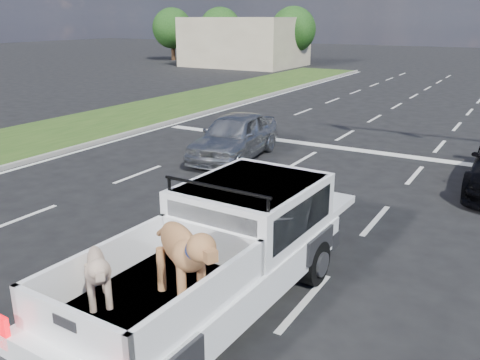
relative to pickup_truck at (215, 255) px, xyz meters
The scene contains 10 objects.
ground 1.50m from the pickup_truck, 125.42° to the left, with size 160.00×160.00×0.00m, color black.
road_markings 7.59m from the pickup_truck, 95.08° to the left, with size 17.75×60.00×0.01m.
grass_median_left 14.04m from the pickup_truck, 150.31° to the left, with size 5.00×60.00×0.10m, color #224515.
curb_left 11.97m from the pickup_truck, 144.47° to the left, with size 0.15×60.00×0.14m, color gray.
building_left 42.34m from the pickup_truck, 119.23° to the left, with size 10.00×8.00×4.40m, color #BFB291.
tree_far_a 49.62m from the pickup_truck, 128.22° to the left, with size 4.20×4.20×5.40m.
tree_far_b 46.15m from the pickup_truck, 122.35° to the left, with size 4.20×4.20×5.40m.
tree_far_c 42.42m from the pickup_truck, 113.17° to the left, with size 4.20×4.20×5.40m.
pickup_truck is the anchor object (origin of this frame).
silver_sedan 9.09m from the pickup_truck, 119.14° to the left, with size 1.74×4.32×1.47m, color #A6A9AD.
Camera 1 is at (4.47, -6.70, 4.36)m, focal length 38.00 mm.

